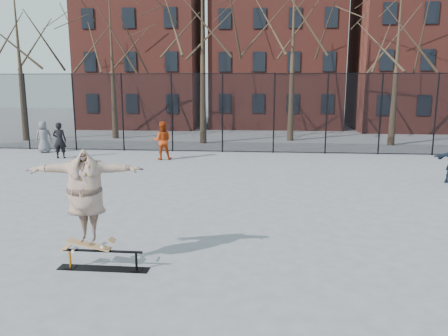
# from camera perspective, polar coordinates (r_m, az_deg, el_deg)

# --- Properties ---
(ground) EXTENTS (100.00, 100.00, 0.00)m
(ground) POSITION_cam_1_polar(r_m,az_deg,el_deg) (9.80, 0.56, -10.03)
(ground) COLOR slate
(skate_rail) EXTENTS (1.77, 0.27, 0.39)m
(skate_rail) POSITION_cam_1_polar(r_m,az_deg,el_deg) (8.89, -15.52, -11.68)
(skate_rail) COLOR black
(skate_rail) RESTS_ON ground
(skateboard) EXTENTS (0.92, 0.22, 0.11)m
(skateboard) POSITION_cam_1_polar(r_m,az_deg,el_deg) (8.88, -17.20, -9.79)
(skateboard) COLOR #A56E42
(skateboard) RESTS_ON skate_rail
(skater) EXTENTS (2.23, 0.92, 1.76)m
(skater) POSITION_cam_1_polar(r_m,az_deg,el_deg) (8.60, -17.56, -3.96)
(skater) COLOR #54317B
(skater) RESTS_ON skateboard
(bystander_grey) EXTENTS (0.94, 0.83, 1.62)m
(bystander_grey) POSITION_cam_1_polar(r_m,az_deg,el_deg) (24.06, -22.50, 3.78)
(bystander_grey) COLOR slate
(bystander_grey) RESTS_ON ground
(bystander_black) EXTENTS (0.67, 0.49, 1.70)m
(bystander_black) POSITION_cam_1_polar(r_m,az_deg,el_deg) (21.98, -20.68, 3.40)
(bystander_black) COLOR black
(bystander_black) RESTS_ON ground
(bystander_red) EXTENTS (0.96, 0.80, 1.77)m
(bystander_red) POSITION_cam_1_polar(r_m,az_deg,el_deg) (20.43, -8.07, 3.56)
(bystander_red) COLOR #A7340E
(bystander_red) RESTS_ON ground
(fence) EXTENTS (34.03, 0.07, 4.00)m
(fence) POSITION_cam_1_polar(r_m,az_deg,el_deg) (22.17, 3.38, 7.28)
(fence) COLOR black
(fence) RESTS_ON ground
(tree_row) EXTENTS (33.66, 7.46, 10.67)m
(tree_row) POSITION_cam_1_polar(r_m,az_deg,el_deg) (26.55, 3.32, 19.39)
(tree_row) COLOR black
(tree_row) RESTS_ON ground
(rowhouses) EXTENTS (29.00, 7.00, 13.00)m
(rowhouses) POSITION_cam_1_polar(r_m,az_deg,el_deg) (35.20, 5.48, 15.21)
(rowhouses) COLOR #5D251E
(rowhouses) RESTS_ON ground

